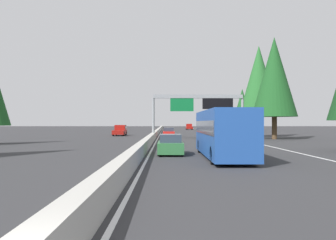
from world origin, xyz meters
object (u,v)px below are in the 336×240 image
conifer_right_near (274,77)px  conifer_right_mid (259,81)px  sedan_mid_left (169,133)px  pickup_far_center (189,127)px  sign_gantry_overhead (199,104)px  sedan_far_left (170,145)px  conifer_right_far (242,105)px  bus_mid_center (222,132)px  oncoming_near (120,130)px

conifer_right_near → conifer_right_mid: bearing=-1.3°
sedan_mid_left → pickup_far_center: bearing=-6.6°
sign_gantry_overhead → sedan_far_left: (-24.04, 4.26, -4.22)m
sedan_mid_left → conifer_right_mid: (1.46, -14.78, 8.39)m
sign_gantry_overhead → pickup_far_center: sign_gantry_overhead is taller
sedan_far_left → sedan_mid_left: bearing=-0.2°
sedan_mid_left → pickup_far_center: 61.24m
sign_gantry_overhead → pickup_far_center: (68.83, -2.91, -3.99)m
sedan_far_left → pickup_far_center: 93.15m
sedan_far_left → conifer_right_mid: bearing=-24.0°
pickup_far_center → conifer_right_mid: (-59.37, -7.72, 8.16)m
conifer_right_mid → pickup_far_center: bearing=7.4°
pickup_far_center → sedan_far_left: bearing=175.6°
pickup_far_center → sedan_mid_left: bearing=173.4°
conifer_right_near → conifer_right_far: (45.42, -4.95, -1.86)m
sedan_far_left → conifer_right_far: (69.59, -19.63, 6.07)m
sedan_far_left → conifer_right_near: (24.17, -14.68, 7.93)m
conifer_right_near → bus_mid_center: bearing=157.0°
sign_gantry_overhead → oncoming_near: size_ratio=2.26×
sedan_far_left → conifer_right_far: 72.56m
sign_gantry_overhead → conifer_right_mid: (9.46, -10.63, 4.17)m
pickup_far_center → oncoming_near: 56.81m
bus_mid_center → pickup_far_center: 95.32m
sedan_mid_left → conifer_right_mid: conifer_right_mid is taller
pickup_far_center → oncoming_near: bearing=164.1°
oncoming_near → conifer_right_far: 42.48m
pickup_far_center → conifer_right_far: (-23.28, -12.46, 5.84)m
bus_mid_center → sedan_far_left: 4.27m
bus_mid_center → conifer_right_near: 29.65m
conifer_right_mid → conifer_right_near: bearing=178.7°
sedan_mid_left → conifer_right_far: size_ratio=0.40×
sedan_far_left → sedan_mid_left: (32.04, -0.10, 0.00)m
sign_gantry_overhead → pickup_far_center: bearing=-2.4°
conifer_right_far → oncoming_near: bearing=138.2°
oncoming_near → conifer_right_mid: size_ratio=0.38×
sedan_mid_left → oncoming_near: 10.56m
conifer_right_near → sedan_mid_left: bearing=61.6°
conifer_right_near → conifer_right_far: 45.73m
pickup_far_center → conifer_right_mid: conifer_right_mid is taller
bus_mid_center → conifer_right_far: (71.96, -16.23, 5.04)m
sedan_mid_left → oncoming_near: (6.20, 8.54, 0.23)m
sign_gantry_overhead → bus_mid_center: size_ratio=1.10×
bus_mid_center → conifer_right_near: bearing=-23.0°
sedan_mid_left → conifer_right_mid: bearing=-84.4°
sign_gantry_overhead → bus_mid_center: sign_gantry_overhead is taller
bus_mid_center → conifer_right_far: 73.94m
sedan_far_left → conifer_right_mid: size_ratio=0.29×
sedan_far_left → oncoming_near: bearing=12.4°
sign_gantry_overhead → oncoming_near: (14.20, 12.70, -3.99)m
sign_gantry_overhead → conifer_right_mid: conifer_right_mid is taller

